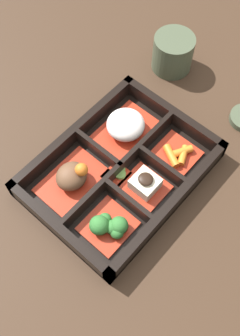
% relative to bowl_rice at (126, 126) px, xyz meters
% --- Properties ---
extents(ground_plane, '(3.00, 3.00, 0.00)m').
position_rel_bowl_rice_xyz_m(ground_plane, '(-0.07, -0.05, -0.03)').
color(ground_plane, '#382619').
extents(bento_base, '(0.30, 0.23, 0.01)m').
position_rel_bowl_rice_xyz_m(bento_base, '(-0.07, -0.05, -0.02)').
color(bento_base, black).
rests_on(bento_base, ground_plane).
extents(bento_rim, '(0.30, 0.23, 0.04)m').
position_rel_bowl_rice_xyz_m(bento_rim, '(-0.07, -0.05, -0.01)').
color(bento_rim, black).
rests_on(bento_rim, ground_plane).
extents(bowl_stew, '(0.11, 0.08, 0.06)m').
position_rel_bowl_rice_xyz_m(bowl_stew, '(-0.13, -0.00, -0.00)').
color(bowl_stew, '#B22D19').
rests_on(bowl_stew, bento_base).
extents(bowl_rice, '(0.11, 0.08, 0.04)m').
position_rel_bowl_rice_xyz_m(bowl_rice, '(0.00, 0.00, 0.00)').
color(bowl_rice, '#B22D19').
rests_on(bowl_rice, bento_base).
extents(bowl_greens, '(0.08, 0.07, 0.04)m').
position_rel_bowl_rice_xyz_m(bowl_greens, '(-0.16, -0.10, -0.00)').
color(bowl_greens, '#B22D19').
rests_on(bowl_greens, bento_base).
extents(bowl_tofu, '(0.06, 0.07, 0.04)m').
position_rel_bowl_rice_xyz_m(bowl_tofu, '(-0.06, -0.10, -0.01)').
color(bowl_tofu, '#B22D19').
rests_on(bowl_tofu, bento_base).
extents(bowl_carrots, '(0.07, 0.07, 0.02)m').
position_rel_bowl_rice_xyz_m(bowl_carrots, '(0.02, -0.10, -0.01)').
color(bowl_carrots, '#B22D19').
rests_on(bowl_carrots, bento_base).
extents(bowl_pickles, '(0.04, 0.04, 0.01)m').
position_rel_bowl_rice_xyz_m(bowl_pickles, '(-0.08, -0.05, -0.02)').
color(bowl_pickles, '#B22D19').
rests_on(bowl_pickles, bento_base).
extents(tea_cup, '(0.08, 0.08, 0.07)m').
position_rel_bowl_rice_xyz_m(tea_cup, '(0.19, 0.04, 0.01)').
color(tea_cup, '#424C38').
rests_on(tea_cup, ground_plane).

